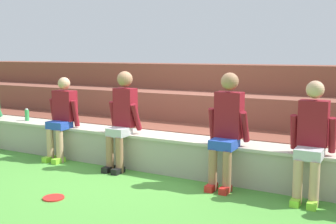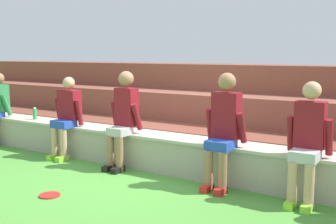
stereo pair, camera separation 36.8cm
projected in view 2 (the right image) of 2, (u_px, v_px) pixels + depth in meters
ground_plane at (141, 171)px, 5.97m from camera, size 80.00×80.00×0.00m
stone_seating_wall at (150, 149)px, 6.12m from camera, size 9.03×0.51×0.52m
brick_bleachers at (207, 114)px, 7.64m from camera, size 12.61×2.37×1.49m
person_left_of_center at (66, 115)px, 6.65m from camera, size 0.54×0.50×1.32m
person_center at (123, 116)px, 6.04m from camera, size 0.49×0.55×1.44m
person_right_of_center at (224, 127)px, 5.14m from camera, size 0.52×0.55×1.46m
person_far_right at (308, 139)px, 4.61m from camera, size 0.51×0.57×1.39m
water_bottle_mid_right at (35, 114)px, 7.38m from camera, size 0.07×0.07×0.22m
frisbee at (50, 195)px, 4.92m from camera, size 0.25×0.25×0.02m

